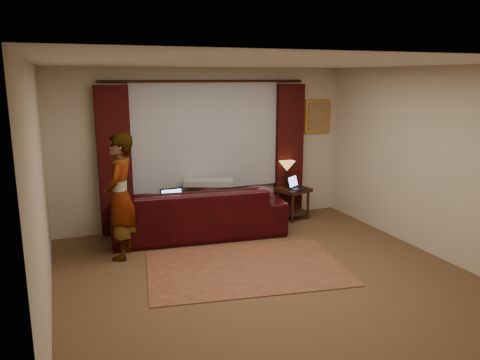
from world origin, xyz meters
name	(u,v)px	position (x,y,z in m)	size (l,w,h in m)	color
floor	(268,279)	(0.00, 0.00, -0.01)	(5.00, 5.00, 0.01)	brown
ceiling	(271,63)	(0.00, 0.00, 2.60)	(5.00, 5.00, 0.02)	silver
wall_back	(206,147)	(0.00, 2.50, 1.30)	(5.00, 0.02, 2.60)	#C1B49B
wall_front	(422,246)	(0.00, -2.50, 1.30)	(5.00, 0.02, 2.60)	#C1B49B
wall_left	(40,196)	(-2.50, 0.00, 1.30)	(0.02, 5.00, 2.60)	#C1B49B
wall_right	(435,162)	(2.50, 0.00, 1.30)	(0.02, 5.00, 2.60)	#C1B49B
sheer_curtain	(207,136)	(0.00, 2.44, 1.50)	(2.50, 0.05, 1.80)	#A0A1A8
drape_left	(115,161)	(-1.50, 2.39, 1.18)	(0.50, 0.14, 2.30)	black
drape_right	(289,150)	(1.50, 2.39, 1.18)	(0.50, 0.14, 2.30)	black
curtain_rod	(207,81)	(0.00, 2.39, 2.38)	(0.04, 0.04, 3.40)	black
picture_frame	(317,116)	(2.10, 2.47, 1.75)	(0.50, 0.04, 0.60)	gold
sofa	(198,202)	(-0.33, 1.92, 0.54)	(2.66, 1.15, 1.07)	black
throw_blanket	(208,165)	(-0.08, 2.14, 1.07)	(0.79, 0.31, 0.09)	gray
clothing_pile	(256,194)	(0.56, 1.65, 0.65)	(0.53, 0.40, 0.22)	brown
laptop_sofa	(174,199)	(-0.74, 1.77, 0.66)	(0.35, 0.38, 0.25)	black
area_rug	(246,268)	(-0.13, 0.40, 0.01)	(2.53, 1.69, 0.01)	brown
end_table	(293,203)	(1.47, 2.13, 0.28)	(0.48, 0.48, 0.56)	black
tiffany_lamp	(287,174)	(1.39, 2.23, 0.79)	(0.29, 0.29, 0.46)	olive
laptop_table	(299,183)	(1.51, 2.02, 0.67)	(0.31, 0.34, 0.23)	black
person	(120,197)	(-1.56, 1.41, 0.86)	(0.51, 0.51, 1.73)	gray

